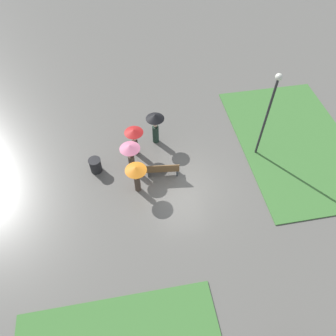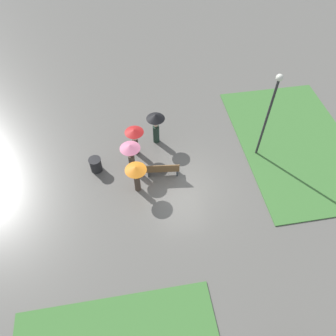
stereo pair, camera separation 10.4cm
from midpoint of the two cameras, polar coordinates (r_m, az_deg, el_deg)
The scene contains 9 objects.
ground_plane at distance 16.52m, azimuth 2.72°, elevation -3.42°, with size 90.00×90.00×0.00m, color #66635E.
lawn_patch_near at distance 19.78m, azimuth 21.42°, elevation 4.08°, with size 6.09×9.65×0.06m.
park_bench at distance 16.62m, azimuth -0.74°, elevation -0.22°, with size 1.71×0.61×0.90m.
lamp_post at distance 16.42m, azimuth 17.50°, elevation 9.89°, with size 0.32×0.32×5.08m.
trash_bin at distance 17.27m, azimuth -12.30°, elevation 0.56°, with size 0.64×0.64×0.82m.
crowd_person_black at distance 17.58m, azimuth -1.98°, elevation 7.88°, with size 0.99×0.99×1.99m.
crowd_person_orange at distance 15.46m, azimuth -5.38°, elevation -0.84°, with size 1.04×1.04×1.75m.
crowd_person_red at distance 17.13m, azimuth -5.67°, elevation 5.56°, with size 0.99×0.99×1.74m.
crowd_person_pink at distance 16.27m, azimuth -6.35°, elevation 2.74°, with size 1.02×1.02×1.87m.
Camera 2 is at (2.30, 9.35, 13.42)m, focal length 35.00 mm.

